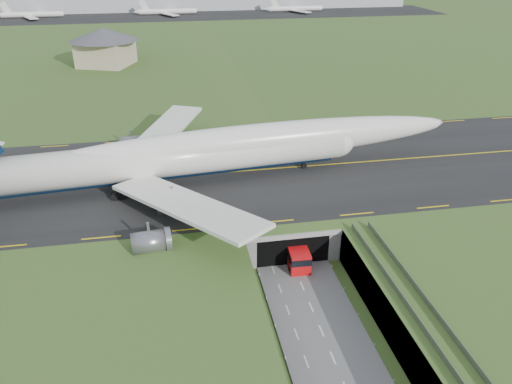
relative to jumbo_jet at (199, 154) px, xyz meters
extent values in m
plane|color=#395A24|center=(12.97, -29.94, -11.77)|extent=(900.00, 900.00, 0.00)
cube|color=gray|center=(12.97, -29.94, -8.77)|extent=(800.00, 800.00, 6.00)
cube|color=slate|center=(12.97, -37.44, -11.67)|extent=(12.00, 75.00, 0.20)
cube|color=black|center=(12.97, 3.06, -5.68)|extent=(800.00, 44.00, 0.18)
cube|color=gray|center=(12.97, -10.94, -6.27)|extent=(16.00, 22.00, 1.00)
cube|color=gray|center=(5.97, -10.94, -8.77)|extent=(2.00, 22.00, 6.00)
cube|color=gray|center=(19.97, -10.94, -8.77)|extent=(2.00, 22.00, 6.00)
cube|color=black|center=(12.97, -15.94, -9.27)|extent=(12.00, 12.00, 5.00)
cube|color=#A8A8A3|center=(12.97, -21.99, -6.17)|extent=(17.00, 0.50, 0.80)
cube|color=#A8A8A3|center=(23.97, -48.44, -5.97)|extent=(3.00, 53.00, 0.50)
cube|color=gray|center=(22.57, -48.44, -5.22)|extent=(0.06, 53.00, 1.00)
cube|color=gray|center=(25.37, -48.44, -5.22)|extent=(0.06, 53.00, 1.00)
cylinder|color=#A8A8A3|center=(23.97, -45.94, -8.97)|extent=(0.90, 0.90, 5.60)
cylinder|color=#A8A8A3|center=(23.97, -33.94, -8.97)|extent=(0.90, 0.90, 5.60)
cylinder|color=white|center=(-7.37, -0.74, -0.33)|extent=(71.90, 13.84, 6.74)
sphere|color=white|center=(28.25, 2.83, -0.33)|extent=(7.23, 7.23, 6.60)
ellipsoid|color=white|center=(11.86, 1.19, 1.18)|extent=(81.78, 14.30, 7.07)
ellipsoid|color=black|center=(27.20, 2.73, 0.51)|extent=(4.99, 3.40, 2.36)
cylinder|color=#081A32|center=(-7.37, -0.74, -2.96)|extent=(67.95, 9.60, 2.83)
cube|color=white|center=(-6.95, 16.23, -1.38)|extent=(19.69, 31.79, 2.83)
cube|color=white|center=(-3.60, -17.29, -1.38)|extent=(24.40, 29.92, 2.83)
cylinder|color=slate|center=(-7.61, 9.29, -4.65)|extent=(5.79, 4.00, 3.47)
cylinder|color=slate|center=(-13.66, 19.79, -4.65)|extent=(5.79, 4.00, 3.47)
cylinder|color=slate|center=(-5.61, -10.61, -4.65)|extent=(5.79, 4.00, 3.47)
cylinder|color=slate|center=(-9.46, -22.11, -4.65)|extent=(5.79, 4.00, 3.47)
cylinder|color=black|center=(21.12, 2.12, -5.02)|extent=(1.20, 0.64, 1.16)
cube|color=black|center=(-12.08, -1.21, -4.86)|extent=(7.02, 7.96, 1.47)
cube|color=red|center=(13.65, -21.15, -9.86)|extent=(3.57, 8.72, 3.43)
cube|color=black|center=(13.65, -21.15, -9.17)|extent=(3.65, 8.83, 1.14)
cube|color=black|center=(13.65, -21.15, -11.29)|extent=(3.32, 8.13, 0.57)
cylinder|color=black|center=(12.04, -23.95, -11.15)|extent=(0.44, 1.05, 1.03)
cylinder|color=black|center=(12.29, -18.23, -11.15)|extent=(0.44, 1.05, 1.03)
cylinder|color=black|center=(15.01, -24.08, -11.15)|extent=(0.44, 1.05, 1.03)
cylinder|color=black|center=(15.26, -18.36, -11.15)|extent=(0.44, 1.05, 1.03)
cube|color=tan|center=(-26.07, 106.81, -1.26)|extent=(21.86, 21.86, 9.03)
cone|color=#4C4C51|center=(-26.07, 106.81, 5.51)|extent=(32.06, 32.06, 4.51)
cube|color=black|center=(12.97, 240.06, -5.63)|extent=(320.00, 50.00, 0.08)
cylinder|color=white|center=(-80.75, 245.06, -3.59)|extent=(34.00, 3.20, 3.20)
cylinder|color=white|center=(-0.69, 245.06, -3.59)|extent=(34.00, 3.20, 3.20)
cylinder|color=white|center=(81.46, 245.06, -3.59)|extent=(34.00, 3.20, 3.20)
ellipsoid|color=#52625D|center=(132.97, 400.06, -15.77)|extent=(260.00, 91.00, 44.00)
camera|label=1|loc=(-5.12, -87.47, 35.88)|focal=35.00mm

